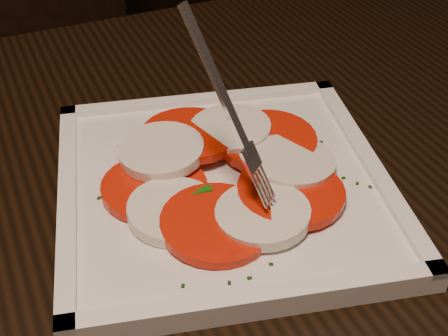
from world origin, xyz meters
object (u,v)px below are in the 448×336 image
object	(u,v)px
chair	(54,35)
plate	(224,188)
table	(246,257)
fork	(217,106)

from	to	relation	value
chair	plate	bearing A→B (deg)	-100.00
table	plate	distance (m)	0.11
table	plate	xyz separation A→B (m)	(-0.03, -0.01, 0.11)
plate	fork	distance (m)	0.11
plate	fork	xyz separation A→B (m)	(-0.02, -0.02, 0.11)
fork	table	bearing A→B (deg)	-2.04
chair	plate	world-z (taller)	chair
table	plate	size ratio (longest dim) A/B	4.31
table	fork	distance (m)	0.22
table	fork	world-z (taller)	fork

